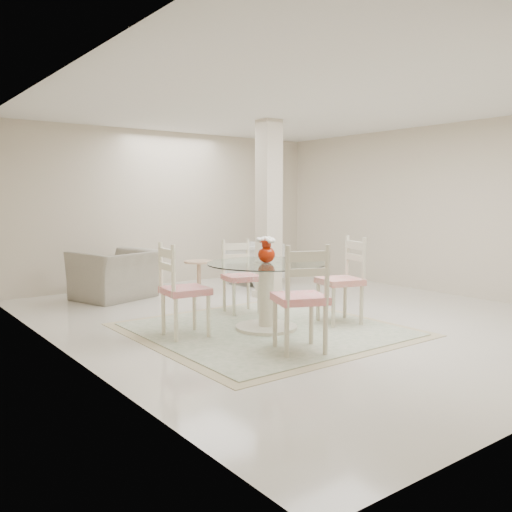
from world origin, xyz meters
TOP-DOWN VIEW (x-y plane):
  - ground at (0.00, 0.00)m, footprint 7.00×7.00m
  - room_shell at (0.00, 0.00)m, footprint 6.02×7.02m
  - column at (0.50, 1.30)m, footprint 0.30×0.30m
  - area_rug at (-0.83, -0.34)m, footprint 2.87×2.87m
  - dining_table at (-0.83, -0.34)m, footprint 1.37×1.37m
  - red_vase at (-0.82, -0.34)m, footprint 0.23×0.22m
  - dining_chair_east at (0.15, -0.65)m, footprint 0.58×0.58m
  - dining_chair_north at (-0.52, 0.64)m, footprint 0.51×0.51m
  - dining_chair_west at (-1.80, -0.04)m, footprint 0.51×0.51m
  - dining_chair_south at (-1.14, -1.32)m, footprint 0.63×0.63m
  - recliner_taupe at (-1.44, 2.58)m, footprint 1.39×1.29m
  - armchair_white at (1.11, 2.51)m, footprint 0.95×0.97m
  - side_table at (-0.09, 2.40)m, footprint 0.48×0.48m

SIDE VIEW (x-z plane):
  - ground at x=0.00m, z-range 0.00..0.00m
  - area_rug at x=-0.83m, z-range 0.00..0.02m
  - side_table at x=-0.09m, z-range -0.02..0.48m
  - recliner_taupe at x=-1.44m, z-range 0.00..0.74m
  - armchair_white at x=1.11m, z-range 0.00..0.74m
  - dining_table at x=-0.83m, z-range 0.01..0.80m
  - dining_chair_north at x=-0.52m, z-range 0.03..1.10m
  - dining_chair_west at x=-1.80m, z-range 0.03..1.18m
  - dining_chair_east at x=0.15m, z-range 0.03..1.20m
  - dining_chair_south at x=-1.14m, z-range 0.03..1.23m
  - red_vase at x=-0.82m, z-range 0.79..1.09m
  - column at x=0.50m, z-range 0.00..2.70m
  - room_shell at x=0.00m, z-range 0.50..3.21m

